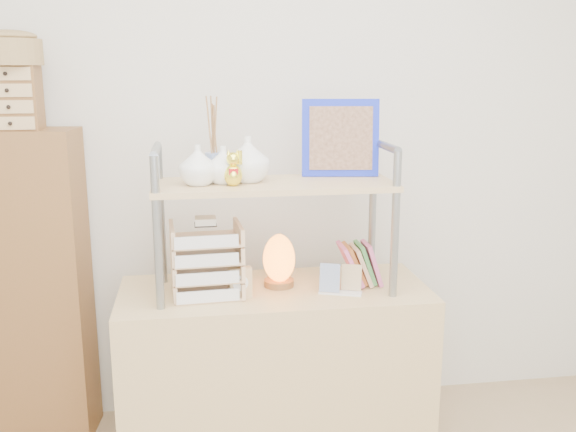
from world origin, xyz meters
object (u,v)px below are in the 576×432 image
Objects in this scene: desk at (275,377)px; salt_lamp at (279,260)px; cabinet at (33,288)px; letter_tray at (207,264)px.

salt_lamp reaches higher than desk.
cabinet reaches higher than salt_lamp.
letter_tray is at bearing -173.51° from desk.
letter_tray is (0.73, -0.40, 0.20)m from cabinet.
desk is at bearing 6.49° from letter_tray.
desk is 3.96× the size of letter_tray.
salt_lamp is at bearing 11.85° from letter_tray.
cabinet is (-0.99, 0.37, 0.30)m from desk.
letter_tray is 1.44× the size of salt_lamp.
letter_tray is (-0.26, -0.03, 0.50)m from desk.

